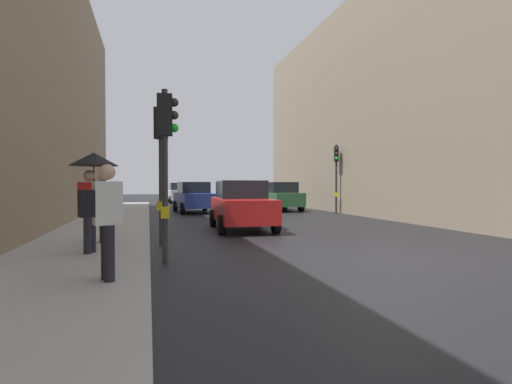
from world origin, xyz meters
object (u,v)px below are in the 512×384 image
traffic_light_near_left (166,144)px  traffic_light_near_right (162,148)px  car_blue_van (194,197)px  pedestrian_with_umbrella (92,174)px  pedestrian_with_grey_backpack (101,203)px  car_white_compact (180,193)px  car_red_sedan (242,205)px  traffic_light_mid_street (336,166)px  pedestrian_with_black_backpack (104,215)px  car_green_estate (279,196)px

traffic_light_near_left → traffic_light_near_right: bearing=90.1°
car_blue_van → pedestrian_with_umbrella: 14.80m
traffic_light_near_right → pedestrian_with_grey_backpack: (-1.50, -0.23, -1.44)m
car_white_compact → traffic_light_near_right: bearing=-95.3°
traffic_light_near_right → car_red_sedan: size_ratio=0.88×
car_blue_van → traffic_light_near_right: bearing=-100.0°
traffic_light_near_right → car_white_compact: (2.28, 24.64, -1.72)m
traffic_light_near_right → pedestrian_with_umbrella: bearing=-129.4°
traffic_light_near_right → traffic_light_near_left: 2.55m
traffic_light_mid_street → car_red_sedan: bearing=-137.2°
traffic_light_near_left → car_blue_van: traffic_light_near_left is taller
traffic_light_mid_street → car_blue_van: traffic_light_mid_street is taller
traffic_light_near_right → pedestrian_with_black_backpack: 4.83m
traffic_light_near_left → car_green_estate: bearing=63.8°
pedestrian_with_umbrella → pedestrian_with_black_backpack: (0.50, -2.68, -0.68)m
car_red_sedan → pedestrian_with_grey_backpack: (-4.40, -3.37, 0.29)m
traffic_light_near_left → pedestrian_with_umbrella: bearing=154.1°
car_red_sedan → pedestrian_with_umbrella: (-4.39, -4.96, 0.96)m
traffic_light_near_left → pedestrian_with_black_backpack: traffic_light_near_left is taller
traffic_light_near_left → car_white_compact: traffic_light_near_left is taller
car_green_estate → car_red_sedan: (-4.57, -9.47, 0.00)m
traffic_light_near_right → car_green_estate: bearing=59.4°
traffic_light_near_left → pedestrian_with_grey_backpack: (-1.50, 2.32, -1.29)m
car_green_estate → pedestrian_with_black_backpack: size_ratio=2.40×
pedestrian_with_black_backpack → car_red_sedan: bearing=63.0°
traffic_light_near_right → traffic_light_near_left: size_ratio=1.06×
traffic_light_mid_street → car_blue_van: (-7.57, 2.96, -1.77)m
traffic_light_near_left → car_white_compact: (2.27, 27.19, -1.58)m
car_blue_van → pedestrian_with_grey_backpack: size_ratio=2.44×
car_green_estate → pedestrian_with_black_backpack: (-8.46, -17.11, 0.29)m
traffic_light_near_right → pedestrian_with_grey_backpack: traffic_light_near_right is taller
car_red_sedan → car_green_estate: bearing=64.2°
traffic_light_near_right → pedestrian_with_grey_backpack: 2.09m
pedestrian_with_black_backpack → car_blue_van: bearing=79.3°
car_blue_van → pedestrian_with_black_backpack: 17.28m
pedestrian_with_grey_backpack → car_green_estate: bearing=55.1°
car_blue_van → car_green_estate: 5.26m
traffic_light_mid_street → car_blue_van: 8.32m
pedestrian_with_black_backpack → traffic_light_near_right: bearing=77.5°
pedestrian_with_umbrella → car_green_estate: bearing=58.2°
car_red_sedan → car_white_compact: bearing=91.6°
traffic_light_mid_street → pedestrian_with_grey_backpack: bearing=-139.2°
traffic_light_near_right → traffic_light_mid_street: bearing=44.2°
traffic_light_near_right → pedestrian_with_umbrella: size_ratio=1.76×
car_red_sedan → pedestrian_with_grey_backpack: bearing=-142.5°
traffic_light_mid_street → pedestrian_with_black_backpack: size_ratio=2.17×
car_blue_van → pedestrian_with_grey_backpack: pedestrian_with_grey_backpack is taller
car_red_sedan → pedestrian_with_black_backpack: 8.58m
traffic_light_near_left → traffic_light_mid_street: traffic_light_mid_street is taller
traffic_light_near_right → car_blue_van: 12.79m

